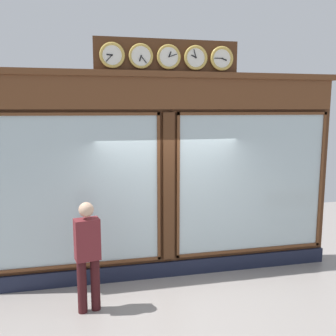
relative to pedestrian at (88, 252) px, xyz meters
The scene contains 2 objects.
shop_facade 2.00m from the pedestrian, 143.91° to the right, with size 6.43×0.42×4.18m.
pedestrian is the anchor object (origin of this frame).
Camera 1 is at (1.44, 6.36, 3.03)m, focal length 40.33 mm.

